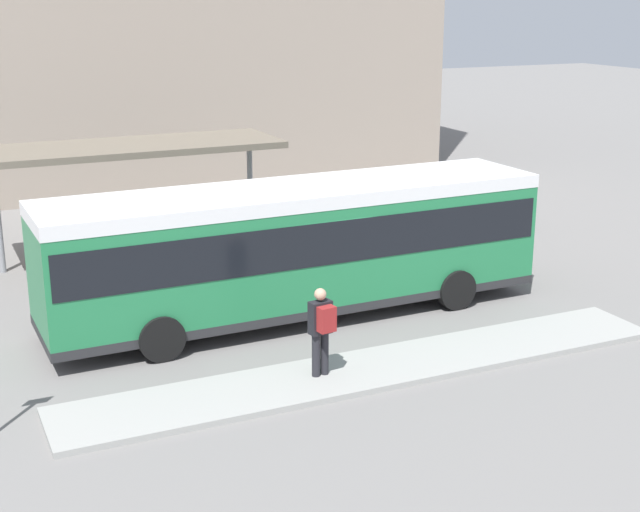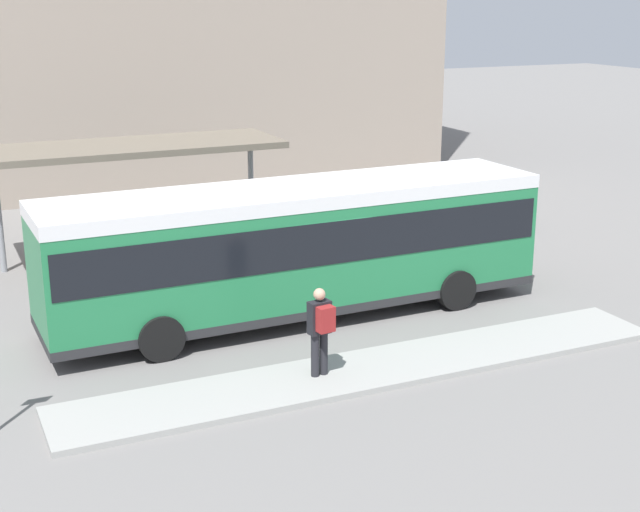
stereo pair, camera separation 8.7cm
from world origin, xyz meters
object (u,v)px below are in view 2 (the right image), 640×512
object	(u,v)px
city_bus	(297,241)
bicycle_black	(503,210)
bicycle_green	(517,215)
pedestrian_waiting	(321,327)

from	to	relation	value
city_bus	bicycle_black	distance (m)	11.27
city_bus	bicycle_green	distance (m)	10.82
pedestrian_waiting	bicycle_green	size ratio (longest dim) A/B	1.04
bicycle_green	bicycle_black	world-z (taller)	bicycle_green
bicycle_black	bicycle_green	bearing A→B (deg)	-10.12
bicycle_black	pedestrian_waiting	bearing A→B (deg)	-55.34
city_bus	bicycle_black	xyz separation A→B (m)	(9.70, 5.56, -1.44)
pedestrian_waiting	bicycle_black	bearing A→B (deg)	-57.51
city_bus	bicycle_green	bearing A→B (deg)	25.13
city_bus	bicycle_black	bearing A→B (deg)	28.85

